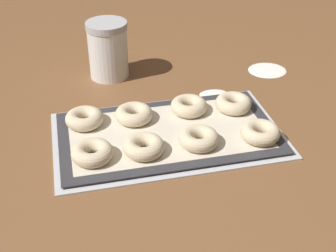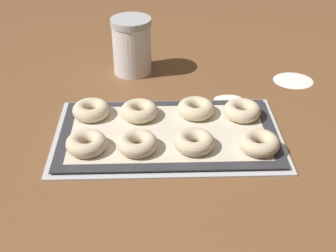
{
  "view_description": "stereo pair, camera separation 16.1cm",
  "coord_description": "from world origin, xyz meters",
  "px_view_note": "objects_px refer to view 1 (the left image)",
  "views": [
    {
      "loc": [
        -0.17,
        -0.8,
        0.56
      ],
      "look_at": [
        0.01,
        -0.01,
        0.03
      ],
      "focal_mm": 50.0,
      "sensor_mm": 36.0,
      "label": 1
    },
    {
      "loc": [
        -0.01,
        -0.82,
        0.56
      ],
      "look_at": [
        0.01,
        -0.01,
        0.03
      ],
      "focal_mm": 50.0,
      "sensor_mm": 36.0,
      "label": 2
    }
  ],
  "objects_px": {
    "bagel_back_mid_left": "(134,114)",
    "bagel_back_far_right": "(233,103)",
    "bagel_front_far_left": "(92,153)",
    "bagel_front_far_right": "(260,132)",
    "baking_tray": "(168,135)",
    "bagel_front_mid_right": "(199,138)",
    "bagel_front_mid_left": "(144,146)",
    "bagel_back_mid_right": "(189,106)",
    "flour_canister": "(108,50)",
    "bagel_back_far_left": "(84,118)"
  },
  "relations": [
    {
      "from": "bagel_back_mid_left",
      "to": "bagel_back_far_right",
      "type": "bearing_deg",
      "value": -1.42
    },
    {
      "from": "bagel_front_far_left",
      "to": "bagel_front_far_right",
      "type": "relative_size",
      "value": 1.0
    },
    {
      "from": "baking_tray",
      "to": "bagel_back_mid_left",
      "type": "bearing_deg",
      "value": 134.46
    },
    {
      "from": "baking_tray",
      "to": "bagel_front_mid_right",
      "type": "height_order",
      "value": "bagel_front_mid_right"
    },
    {
      "from": "bagel_back_mid_left",
      "to": "bagel_front_mid_left",
      "type": "bearing_deg",
      "value": -90.7
    },
    {
      "from": "bagel_front_far_left",
      "to": "bagel_front_mid_right",
      "type": "height_order",
      "value": "same"
    },
    {
      "from": "bagel_back_mid_right",
      "to": "flour_canister",
      "type": "xyz_separation_m",
      "value": [
        -0.15,
        0.24,
        0.05
      ]
    },
    {
      "from": "bagel_front_far_right",
      "to": "bagel_back_mid_right",
      "type": "bearing_deg",
      "value": 130.29
    },
    {
      "from": "baking_tray",
      "to": "bagel_back_mid_left",
      "type": "relative_size",
      "value": 5.84
    },
    {
      "from": "bagel_back_far_left",
      "to": "flour_canister",
      "type": "xyz_separation_m",
      "value": [
        0.08,
        0.24,
        0.05
      ]
    },
    {
      "from": "baking_tray",
      "to": "bagel_front_far_right",
      "type": "bearing_deg",
      "value": -20.37
    },
    {
      "from": "bagel_front_mid_right",
      "to": "flour_canister",
      "type": "height_order",
      "value": "flour_canister"
    },
    {
      "from": "bagel_front_mid_left",
      "to": "bagel_front_far_right",
      "type": "bearing_deg",
      "value": -1.45
    },
    {
      "from": "baking_tray",
      "to": "bagel_back_far_right",
      "type": "distance_m",
      "value": 0.17
    },
    {
      "from": "bagel_front_mid_right",
      "to": "bagel_back_mid_left",
      "type": "distance_m",
      "value": 0.16
    },
    {
      "from": "bagel_back_mid_left",
      "to": "bagel_back_far_left",
      "type": "bearing_deg",
      "value": 176.2
    },
    {
      "from": "bagel_front_mid_left",
      "to": "bagel_front_mid_right",
      "type": "height_order",
      "value": "same"
    },
    {
      "from": "baking_tray",
      "to": "bagel_front_far_left",
      "type": "distance_m",
      "value": 0.17
    },
    {
      "from": "bagel_back_far_left",
      "to": "bagel_back_mid_right",
      "type": "distance_m",
      "value": 0.23
    },
    {
      "from": "bagel_front_mid_right",
      "to": "bagel_back_far_right",
      "type": "bearing_deg",
      "value": 44.97
    },
    {
      "from": "bagel_back_mid_left",
      "to": "flour_canister",
      "type": "bearing_deg",
      "value": 95.24
    },
    {
      "from": "bagel_back_mid_left",
      "to": "flour_canister",
      "type": "relative_size",
      "value": 0.56
    },
    {
      "from": "bagel_front_mid_right",
      "to": "bagel_front_far_right",
      "type": "relative_size",
      "value": 1.0
    },
    {
      "from": "bagel_front_far_left",
      "to": "bagel_front_mid_left",
      "type": "height_order",
      "value": "same"
    },
    {
      "from": "bagel_back_far_right",
      "to": "bagel_front_far_right",
      "type": "bearing_deg",
      "value": -83.77
    },
    {
      "from": "bagel_front_mid_left",
      "to": "bagel_back_far_right",
      "type": "relative_size",
      "value": 1.0
    },
    {
      "from": "bagel_front_mid_right",
      "to": "bagel_back_mid_left",
      "type": "height_order",
      "value": "same"
    },
    {
      "from": "bagel_front_mid_left",
      "to": "bagel_back_far_right",
      "type": "xyz_separation_m",
      "value": [
        0.23,
        0.12,
        0.0
      ]
    },
    {
      "from": "baking_tray",
      "to": "bagel_back_mid_right",
      "type": "bearing_deg",
      "value": 47.03
    },
    {
      "from": "bagel_front_far_left",
      "to": "bagel_back_mid_left",
      "type": "xyz_separation_m",
      "value": [
        0.1,
        0.12,
        0.0
      ]
    },
    {
      "from": "bagel_back_mid_right",
      "to": "baking_tray",
      "type": "bearing_deg",
      "value": -132.97
    },
    {
      "from": "bagel_front_mid_left",
      "to": "bagel_back_mid_left",
      "type": "bearing_deg",
      "value": 89.3
    },
    {
      "from": "bagel_front_mid_right",
      "to": "bagel_back_far_right",
      "type": "height_order",
      "value": "same"
    },
    {
      "from": "bagel_back_far_right",
      "to": "bagel_front_mid_right",
      "type": "bearing_deg",
      "value": -135.03
    },
    {
      "from": "bagel_back_mid_right",
      "to": "flour_canister",
      "type": "bearing_deg",
      "value": 121.76
    },
    {
      "from": "bagel_back_far_left",
      "to": "baking_tray",
      "type": "bearing_deg",
      "value": -22.56
    },
    {
      "from": "bagel_front_far_left",
      "to": "bagel_back_far_right",
      "type": "distance_m",
      "value": 0.34
    },
    {
      "from": "baking_tray",
      "to": "bagel_back_far_right",
      "type": "relative_size",
      "value": 5.84
    },
    {
      "from": "bagel_front_far_right",
      "to": "flour_canister",
      "type": "distance_m",
      "value": 0.46
    },
    {
      "from": "bagel_front_far_left",
      "to": "bagel_back_far_right",
      "type": "bearing_deg",
      "value": 19.19
    },
    {
      "from": "bagel_front_mid_left",
      "to": "bagel_back_mid_right",
      "type": "bearing_deg",
      "value": 45.43
    },
    {
      "from": "bagel_front_far_left",
      "to": "bagel_front_mid_right",
      "type": "distance_m",
      "value": 0.21
    },
    {
      "from": "bagel_back_far_right",
      "to": "bagel_back_far_left",
      "type": "bearing_deg",
      "value": 177.82
    },
    {
      "from": "bagel_back_mid_left",
      "to": "bagel_front_far_left",
      "type": "bearing_deg",
      "value": -130.34
    },
    {
      "from": "bagel_front_far_left",
      "to": "bagel_back_far_left",
      "type": "xyz_separation_m",
      "value": [
        -0.0,
        0.13,
        0.0
      ]
    },
    {
      "from": "baking_tray",
      "to": "flour_canister",
      "type": "xyz_separation_m",
      "value": [
        -0.08,
        0.31,
        0.07
      ]
    },
    {
      "from": "bagel_front_mid_left",
      "to": "bagel_back_far_left",
      "type": "height_order",
      "value": "same"
    },
    {
      "from": "bagel_front_far_left",
      "to": "bagel_front_far_right",
      "type": "xyz_separation_m",
      "value": [
        0.34,
        -0.01,
        0.0
      ]
    },
    {
      "from": "bagel_front_mid_right",
      "to": "bagel_back_mid_right",
      "type": "distance_m",
      "value": 0.13
    },
    {
      "from": "flour_canister",
      "to": "bagel_back_mid_left",
      "type": "bearing_deg",
      "value": -84.76
    }
  ]
}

